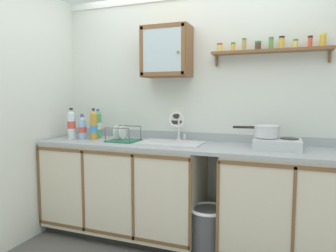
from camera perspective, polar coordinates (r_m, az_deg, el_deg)
name	(u,v)px	position (r m, az deg, el deg)	size (l,w,h in m)	color
back_wall	(198,114)	(3.15, 5.58, 2.28)	(3.57, 0.07, 2.42)	silver
side_wall_left	(9,117)	(3.15, -27.08, 1.53)	(0.05, 3.41, 2.42)	silver
lower_cabinet_run	(124,189)	(3.23, -8.05, -11.28)	(1.60, 0.62, 0.92)	black
lower_cabinet_run_right	(293,209)	(2.86, 21.80, -13.87)	(1.15, 0.62, 0.92)	black
countertop	(189,146)	(2.86, 3.77, -3.73)	(2.93, 0.65, 0.03)	#9EA3A8
backsplash	(197,136)	(3.14, 5.37, -1.91)	(2.93, 0.02, 0.08)	#9EA3A8
sink	(172,145)	(2.95, 0.68, -3.52)	(0.58, 0.42, 0.40)	silver
hot_plate_stove	(277,144)	(2.77, 19.34, -3.10)	(0.38, 0.31, 0.09)	silver
saucepan	(266,131)	(2.78, 17.48, -0.85)	(0.39, 0.22, 0.10)	silver
bottle_juice_amber_0	(94,126)	(3.26, -13.40, 0.04)	(0.07, 0.07, 0.32)	gold
bottle_water_clear_1	(72,124)	(3.38, -17.20, 0.28)	(0.08, 0.08, 0.32)	silver
bottle_opaque_white_2	(82,128)	(3.46, -15.34, -0.31)	(0.08, 0.08, 0.24)	white
bottle_water_blue_3	(82,128)	(3.32, -15.38, -0.34)	(0.07, 0.07, 0.26)	#8CB7E0
bottle_soda_green_4	(98,125)	(3.39, -12.63, 0.25)	(0.07, 0.07, 0.31)	#4CB266
dish_rack	(123,138)	(3.10, -8.28, -2.19)	(0.28, 0.27, 0.16)	#26664C
wall_cabinet	(167,52)	(3.11, -0.24, 13.38)	(0.47, 0.28, 0.49)	brown
spice_shelf	(270,49)	(2.97, 18.20, 13.19)	(1.03, 0.14, 0.23)	brown
warning_sign	(176,118)	(3.19, 1.52, 1.48)	(0.16, 0.01, 0.21)	silver
trash_bin	(208,231)	(2.87, 7.30, -18.48)	(0.33, 0.33, 0.44)	#4C4C51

